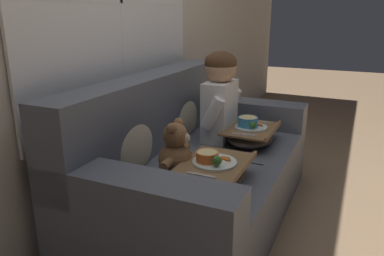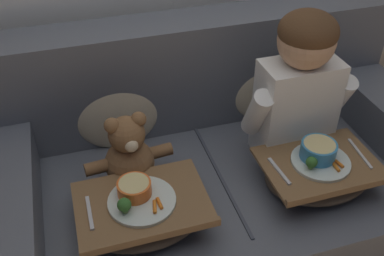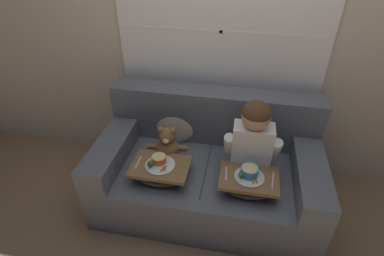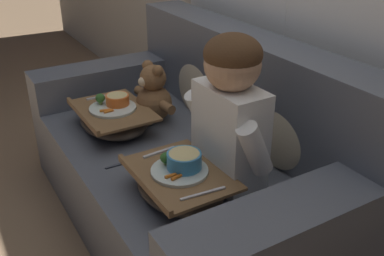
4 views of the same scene
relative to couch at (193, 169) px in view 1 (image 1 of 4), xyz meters
The scene contains 9 objects.
ground_plane 0.32m from the couch, 90.00° to the right, with size 14.00×14.00×0.00m, color #8E7051.
wall_back_with_window 1.12m from the couch, 90.00° to the left, with size 8.00×0.08×2.60m.
couch is the anchor object (origin of this frame).
throw_pillow_behind_child 0.48m from the couch, 34.33° to the left, with size 0.36×0.18×0.38m.
throw_pillow_behind_teddy 0.48m from the couch, 145.67° to the left, with size 0.38×0.18×0.40m.
child_figure 0.54m from the couch, ahead, with size 0.42×0.21×0.60m.
teddy_bear 0.40m from the couch, behind, with size 0.33×0.23×0.30m.
lap_tray_child 0.45m from the couch, 38.94° to the right, with size 0.42×0.31×0.18m.
lap_tray_teddy 0.45m from the couch, 141.18° to the right, with size 0.43×0.32×0.17m.
Camera 1 is at (-1.96, -0.82, 1.25)m, focal length 35.00 mm.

